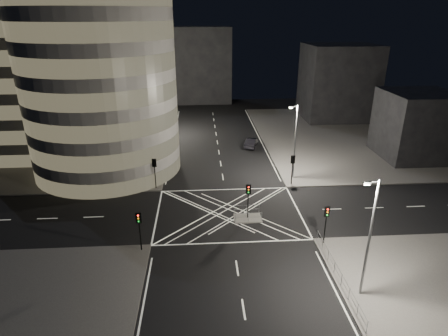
{
  "coord_description": "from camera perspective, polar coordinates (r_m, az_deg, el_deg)",
  "views": [
    {
      "loc": [
        -2.97,
        -37.07,
        20.91
      ],
      "look_at": [
        -0.1,
        6.0,
        3.0
      ],
      "focal_mm": 30.0,
      "sensor_mm": 36.0,
      "label": 1
    }
  ],
  "objects": [
    {
      "name": "street_lamp_right_near",
      "position": [
        30.37,
        21.23,
        -9.59
      ],
      "size": [
        1.25,
        0.25,
        10.0
      ],
      "color": "slate",
      "rests_on": "sidewalk_near_right"
    },
    {
      "name": "office_tower_curved",
      "position": [
        59.14,
        -21.83,
        12.96
      ],
      "size": [
        30.0,
        29.0,
        27.2
      ],
      "color": "#97948F",
      "rests_on": "sidewalk_far_left"
    },
    {
      "name": "tree_e",
      "position": [
        72.32,
        -9.82,
        9.24
      ],
      "size": [
        3.96,
        3.96,
        6.82
      ],
      "color": "black",
      "rests_on": "sidewalk_far_left"
    },
    {
      "name": "sidewalk_far_left",
      "position": [
        72.22,
        -24.8,
        3.65
      ],
      "size": [
        42.0,
        42.0,
        0.15
      ],
      "primitive_type": "cube",
      "color": "#524F4D",
      "rests_on": "ground"
    },
    {
      "name": "building_far_end",
      "position": [
        95.82,
        -4.56,
        15.33
      ],
      "size": [
        18.0,
        8.0,
        18.0
      ],
      "primitive_type": "cube",
      "color": "black",
      "rests_on": "ground"
    },
    {
      "name": "street_lamp_right_far",
      "position": [
        50.12,
        10.74,
        4.28
      ],
      "size": [
        1.25,
        0.25,
        10.0
      ],
      "color": "slate",
      "rests_on": "sidewalk_far_right"
    },
    {
      "name": "ground",
      "position": [
        42.66,
        0.68,
        -6.81
      ],
      "size": [
        120.0,
        120.0,
        0.0
      ],
      "primitive_type": "plane",
      "color": "black",
      "rests_on": "ground"
    },
    {
      "name": "traffic_signal_nl",
      "position": [
        35.69,
        -12.81,
        -8.37
      ],
      "size": [
        0.55,
        0.22,
        4.0
      ],
      "color": "black",
      "rests_on": "sidewalk_near_left"
    },
    {
      "name": "sidewalk_far_right",
      "position": [
        74.57,
        21.83,
        4.67
      ],
      "size": [
        42.0,
        42.0,
        0.15
      ],
      "primitive_type": "cube",
      "color": "#524F4D",
      "rests_on": "ground"
    },
    {
      "name": "tree_c",
      "position": [
        60.77,
        -10.86,
        6.61
      ],
      "size": [
        3.7,
        3.7,
        6.65
      ],
      "color": "black",
      "rests_on": "sidewalk_far_left"
    },
    {
      "name": "tree_b",
      "position": [
        54.97,
        -11.56,
        5.21
      ],
      "size": [
        5.21,
        5.21,
        7.82
      ],
      "color": "black",
      "rests_on": "sidewalk_far_left"
    },
    {
      "name": "street_lamp_left_far",
      "position": [
        69.11,
        -9.21,
        9.4
      ],
      "size": [
        1.25,
        0.25,
        10.0
      ],
      "color": "slate",
      "rests_on": "sidewalk_far_left"
    },
    {
      "name": "traffic_signal_fl",
      "position": [
        47.77,
        -10.53,
        0.01
      ],
      "size": [
        0.55,
        0.22,
        4.0
      ],
      "color": "black",
      "rests_on": "sidewalk_far_left"
    },
    {
      "name": "building_right_near",
      "position": [
        64.43,
        27.27,
        5.86
      ],
      "size": [
        10.0,
        10.0,
        10.0
      ],
      "primitive_type": "cube",
      "color": "black",
      "rests_on": "sidewalk_far_right"
    },
    {
      "name": "office_block_rear",
      "position": [
        81.91,
        -17.81,
        14.66
      ],
      "size": [
        24.0,
        16.0,
        22.0
      ],
      "primitive_type": "cube",
      "color": "#97948F",
      "rests_on": "sidewalk_far_left"
    },
    {
      "name": "traffic_signal_island",
      "position": [
        40.17,
        3.71,
        -4.13
      ],
      "size": [
        0.55,
        0.22,
        4.0
      ],
      "color": "black",
      "rests_on": "central_island"
    },
    {
      "name": "tree_d",
      "position": [
        66.47,
        -10.31,
        8.21
      ],
      "size": [
        5.54,
        5.54,
        7.91
      ],
      "color": "black",
      "rests_on": "sidewalk_far_left"
    },
    {
      "name": "railing_island_south",
      "position": [
        40.43,
        3.8,
        -7.51
      ],
      "size": [
        2.8,
        0.06,
        1.1
      ],
      "primitive_type": "cube",
      "color": "slate",
      "rests_on": "central_island"
    },
    {
      "name": "tree_a",
      "position": [
        49.35,
        -12.39,
        3.06
      ],
      "size": [
        4.52,
        4.52,
        7.35
      ],
      "color": "black",
      "rests_on": "sidewalk_far_left"
    },
    {
      "name": "railing_island_north",
      "position": [
        41.99,
        3.48,
        -6.28
      ],
      "size": [
        2.8,
        0.06,
        1.1
      ],
      "primitive_type": "cube",
      "color": "slate",
      "rests_on": "central_island"
    },
    {
      "name": "traffic_signal_fr",
      "position": [
        48.85,
        10.41,
        0.53
      ],
      "size": [
        0.55,
        0.22,
        4.0
      ],
      "color": "black",
      "rests_on": "sidewalk_far_right"
    },
    {
      "name": "central_island",
      "position": [
        41.52,
        3.61,
        -7.63
      ],
      "size": [
        3.0,
        2.0,
        0.15
      ],
      "primitive_type": "cube",
      "color": "slate",
      "rests_on": "ground"
    },
    {
      "name": "railing_near_right",
      "position": [
        34.0,
        16.98,
        -15.09
      ],
      "size": [
        0.06,
        11.7,
        1.1
      ],
      "primitive_type": "cube",
      "color": "slate",
      "rests_on": "sidewalk_near_right"
    },
    {
      "name": "street_lamp_left_near",
      "position": [
        51.82,
        -10.84,
        4.87
      ],
      "size": [
        1.25,
        0.25,
        10.0
      ],
      "color": "slate",
      "rests_on": "sidewalk_far_left"
    },
    {
      "name": "traffic_signal_nr",
      "position": [
        37.13,
        15.32,
        -7.34
      ],
      "size": [
        0.55,
        0.22,
        4.0
      ],
      "color": "black",
      "rests_on": "sidewalk_near_right"
    },
    {
      "name": "building_right_far",
      "position": [
        83.39,
        16.98,
        12.44
      ],
      "size": [
        14.0,
        12.0,
        15.0
      ],
      "primitive_type": "cube",
      "color": "black",
      "rests_on": "sidewalk_far_right"
    },
    {
      "name": "sedan",
      "position": [
        63.21,
        4.2,
        3.91
      ],
      "size": [
        3.02,
        5.03,
        1.56
      ],
      "primitive_type": "imported",
      "rotation": [
        0.0,
        0.0,
        2.83
      ],
      "color": "black",
      "rests_on": "ground"
    }
  ]
}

